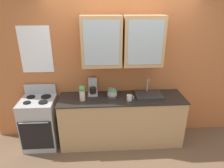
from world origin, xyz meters
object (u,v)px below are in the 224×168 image
object	(u,v)px
stove_range	(40,122)
bowl_stack	(112,93)
sink_faucet	(149,95)
coffee_maker	(93,88)
vase	(82,93)
cup_near_sink	(129,98)

from	to	relation	value
stove_range	bowl_stack	bearing A→B (deg)	1.78
sink_faucet	coffee_maker	bearing A→B (deg)	171.48
bowl_stack	vase	bearing A→B (deg)	-170.32
stove_range	coffee_maker	distance (m)	1.10
stove_range	coffee_maker	size ratio (longest dim) A/B	3.69
sink_faucet	cup_near_sink	bearing A→B (deg)	-157.25
stove_range	sink_faucet	world-z (taller)	sink_faucet
stove_range	vase	world-z (taller)	vase
stove_range	coffee_maker	xyz separation A→B (m)	(0.93, 0.20, 0.54)
stove_range	bowl_stack	world-z (taller)	stove_range
sink_faucet	vase	xyz separation A→B (m)	(-1.14, -0.10, 0.12)
stove_range	sink_faucet	distance (m)	1.96
stove_range	bowl_stack	size ratio (longest dim) A/B	6.10
sink_faucet	vase	bearing A→B (deg)	-175.20
bowl_stack	cup_near_sink	size ratio (longest dim) A/B	1.43
stove_range	cup_near_sink	size ratio (longest dim) A/B	8.70
coffee_maker	vase	bearing A→B (deg)	-124.60
bowl_stack	coffee_maker	xyz separation A→B (m)	(-0.34, 0.16, 0.04)
sink_faucet	coffee_maker	size ratio (longest dim) A/B	1.61
bowl_stack	cup_near_sink	world-z (taller)	bowl_stack
vase	coffee_maker	xyz separation A→B (m)	(0.17, 0.24, -0.03)
stove_range	cup_near_sink	distance (m)	1.62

